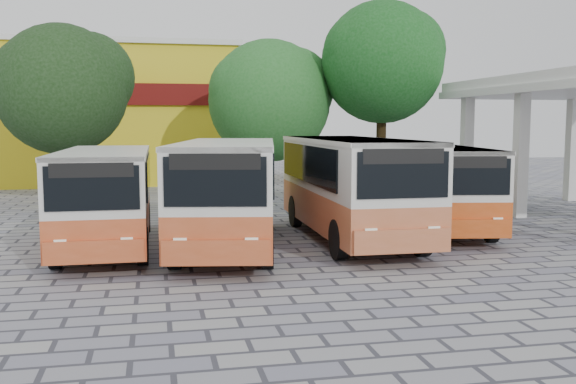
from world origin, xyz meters
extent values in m
plane|color=slate|center=(0.00, 0.00, 0.00)|extent=(90.00, 90.00, 0.00)
cube|color=silver|center=(7.85, 10.50, 2.50)|extent=(0.45, 0.45, 5.00)
cube|color=silver|center=(13.15, 10.50, 2.50)|extent=(0.45, 0.45, 5.00)
cube|color=gold|center=(-11.00, 26.00, 4.00)|extent=(20.00, 10.00, 8.00)
cube|color=#590C0A|center=(-11.00, 20.90, 5.20)|extent=(20.00, 0.20, 1.20)
cube|color=silver|center=(-11.00, 26.00, 8.15)|extent=(20.40, 10.40, 0.30)
cube|color=#BA4921|center=(-7.21, 3.04, 0.88)|extent=(2.37, 7.81, 1.02)
cube|color=beige|center=(-7.21, 3.04, 2.11)|extent=(2.37, 7.81, 1.43)
cube|color=beige|center=(-7.21, 3.04, 2.77)|extent=(2.41, 7.81, 0.12)
cube|color=black|center=(-8.40, 3.04, 2.13)|extent=(0.07, 6.44, 1.02)
cube|color=black|center=(-6.02, 3.04, 2.13)|extent=(0.07, 6.44, 1.02)
cube|color=black|center=(-7.21, -0.88, 2.13)|extent=(2.10, 0.06, 1.02)
cube|color=black|center=(-7.21, -0.88, 2.54)|extent=(1.85, 0.07, 0.33)
cylinder|color=black|center=(-8.26, 0.50, 0.49)|extent=(0.27, 0.98, 0.98)
cylinder|color=black|center=(-6.16, 0.50, 0.49)|extent=(0.27, 0.98, 0.98)
cylinder|color=black|center=(-8.26, 5.58, 0.49)|extent=(0.27, 0.98, 0.98)
cylinder|color=black|center=(-6.16, 5.58, 0.49)|extent=(0.27, 0.98, 0.98)
cube|color=#B44921|center=(-3.77, 2.37, 0.96)|extent=(4.00, 8.79, 1.11)
cube|color=beige|center=(-3.77, 2.37, 2.29)|extent=(4.00, 8.79, 1.56)
cube|color=beige|center=(-3.77, 2.37, 3.01)|extent=(4.05, 8.79, 0.13)
cube|color=black|center=(-5.06, 2.37, 2.31)|extent=(1.29, 6.89, 1.11)
cube|color=black|center=(-2.48, 2.37, 2.31)|extent=(1.29, 6.89, 1.11)
cube|color=black|center=(-3.77, -1.89, 2.31)|extent=(2.25, 0.45, 1.11)
cube|color=black|center=(-3.77, -1.89, 2.75)|extent=(1.99, 0.41, 0.36)
cylinder|color=black|center=(-4.91, -0.39, 0.53)|extent=(0.30, 1.06, 1.06)
cylinder|color=black|center=(-2.62, -0.39, 0.53)|extent=(0.30, 1.06, 1.06)
cylinder|color=black|center=(-4.91, 5.12, 0.53)|extent=(0.30, 1.06, 1.06)
cylinder|color=black|center=(-2.62, 5.12, 0.53)|extent=(0.30, 1.06, 1.06)
cube|color=#B65C35|center=(0.09, 2.91, 0.98)|extent=(2.68, 8.65, 1.13)
cube|color=beige|center=(0.09, 2.91, 2.33)|extent=(2.68, 8.65, 1.59)
cube|color=beige|center=(0.09, 2.91, 3.06)|extent=(2.74, 8.66, 0.13)
cube|color=black|center=(-1.22, 2.91, 2.35)|extent=(0.13, 7.12, 1.13)
cube|color=black|center=(1.41, 2.91, 2.35)|extent=(0.13, 7.12, 1.13)
cube|color=black|center=(0.09, -1.43, 2.35)|extent=(2.32, 0.08, 1.13)
cube|color=black|center=(0.09, -1.43, 2.80)|extent=(2.05, 0.08, 0.37)
cylinder|color=black|center=(-1.07, 0.10, 0.54)|extent=(0.30, 1.08, 1.08)
cylinder|color=black|center=(1.26, 0.10, 0.54)|extent=(0.30, 1.08, 1.08)
cylinder|color=black|center=(-1.07, 5.71, 0.54)|extent=(0.30, 1.08, 1.08)
cylinder|color=black|center=(1.26, 5.71, 0.54)|extent=(0.30, 1.08, 1.08)
cube|color=#BC4411|center=(3.49, 4.21, 0.88)|extent=(3.62, 8.04, 1.02)
cube|color=beige|center=(3.49, 4.21, 2.10)|extent=(3.62, 8.04, 1.43)
cube|color=beige|center=(3.49, 4.21, 2.75)|extent=(3.66, 8.05, 0.12)
cube|color=black|center=(2.31, 4.21, 2.11)|extent=(1.14, 6.32, 1.02)
cube|color=black|center=(4.68, 4.21, 2.11)|extent=(1.14, 6.32, 1.02)
cube|color=black|center=(3.49, 0.31, 2.11)|extent=(2.06, 0.40, 1.02)
cube|color=black|center=(3.49, 0.31, 2.52)|extent=(1.83, 0.37, 0.33)
cylinder|color=black|center=(2.45, 1.69, 0.48)|extent=(0.27, 0.97, 0.97)
cylinder|color=black|center=(4.54, 1.69, 0.48)|extent=(0.27, 0.97, 0.97)
cylinder|color=black|center=(2.45, 6.73, 0.48)|extent=(0.27, 0.97, 0.97)
cylinder|color=black|center=(4.54, 6.73, 0.48)|extent=(0.27, 0.97, 0.97)
cylinder|color=#452A11|center=(-9.70, 13.55, 1.85)|extent=(0.40, 0.40, 3.70)
sphere|color=black|center=(-9.70, 13.55, 5.05)|extent=(5.65, 5.65, 5.65)
sphere|color=black|center=(-8.57, 13.85, 5.62)|extent=(3.95, 3.95, 3.95)
sphere|color=black|center=(-10.69, 13.35, 5.47)|extent=(3.67, 3.67, 3.67)
cylinder|color=#452D12|center=(-0.25, 15.26, 1.77)|extent=(0.42, 0.42, 3.54)
sphere|color=#1E5C1E|center=(-0.25, 15.26, 4.69)|extent=(5.97, 5.97, 5.97)
sphere|color=#1E5C1E|center=(0.94, 15.56, 5.28)|extent=(4.18, 4.18, 4.18)
sphere|color=#1E5C1E|center=(-1.30, 15.06, 5.13)|extent=(3.88, 3.88, 3.88)
cylinder|color=black|center=(4.97, 13.66, 2.27)|extent=(0.48, 0.48, 4.54)
sphere|color=#0F4913|center=(4.97, 13.66, 6.50)|extent=(5.85, 5.85, 5.85)
sphere|color=#0F4913|center=(6.14, 13.96, 7.09)|extent=(4.09, 4.09, 4.09)
sphere|color=#0F4913|center=(3.94, 13.46, 6.94)|extent=(3.80, 3.80, 3.80)
camera|label=1|loc=(-5.82, -15.94, 3.59)|focal=40.00mm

